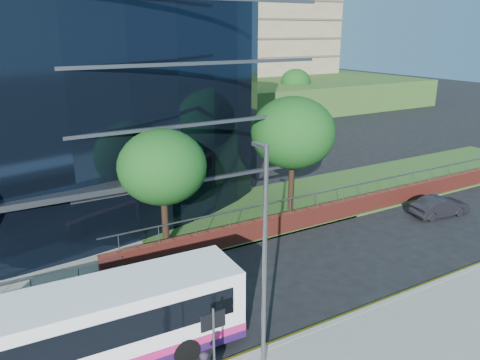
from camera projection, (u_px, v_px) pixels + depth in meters
grass_verge at (369, 186)px, 35.18m from camera, size 36.00×8.00×0.12m
retaining_wall at (366, 204)px, 30.05m from camera, size 34.00×0.40×2.11m
apartment_block at (198, 31)px, 73.69m from camera, size 60.00×42.00×30.00m
street_sign at (213, 330)px, 14.85m from camera, size 0.85×0.09×2.80m
tree_far_c at (162, 167)px, 24.04m from camera, size 4.62×4.62×6.51m
tree_far_d at (293, 133)px, 28.96m from camera, size 5.28×5.28×7.44m
tree_dist_e at (201, 87)px, 57.70m from camera, size 4.62×4.62×6.51m
tree_dist_f at (296, 82)px, 67.09m from camera, size 4.29×4.29×6.05m
streetlight_east at (264, 262)px, 14.39m from camera, size 0.15×0.77×8.00m
city_bus at (85, 332)px, 15.66m from camera, size 11.31×2.99×3.03m
parked_car at (440, 206)px, 29.52m from camera, size 4.01×1.79×1.28m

